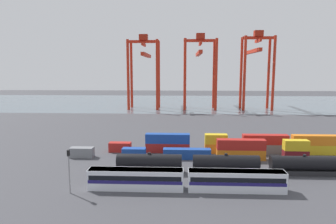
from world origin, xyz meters
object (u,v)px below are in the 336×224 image
Objects in this scene: shipping_container_14 at (314,149)px; gantry_crane_east at (256,61)px; gantry_crane_west at (144,63)px; passenger_train at (186,179)px; signal_mast at (69,166)px; shipping_container_12 at (265,149)px; freight_tank_row at (226,164)px; gantry_crane_central at (200,62)px; shipping_container_0 at (82,152)px.

gantry_crane_east is (6.47, 97.17, 26.15)m from shipping_container_14.
gantry_crane_east reaches higher than gantry_crane_west.
passenger_train is 21.73m from signal_mast.
shipping_container_12 is 13.24m from shipping_container_14.
gantry_crane_east is (32.61, 113.74, 25.32)m from freight_tank_row.
signal_mast reaches higher than passenger_train.
passenger_train is 126.46m from gantry_crane_central.
signal_mast is 51.99m from shipping_container_12.
gantry_crane_central is at bearing 89.80° from freight_tank_row.
gantry_crane_west reaches higher than shipping_container_12.
signal_mast is 63.41m from shipping_container_14.
gantry_crane_west is (-44.72, 96.84, 24.95)m from shipping_container_12.
gantry_crane_central reaches higher than shipping_container_0.
shipping_container_0 is (-26.75, 20.30, -0.84)m from passenger_train.
gantry_crane_central reaches higher than freight_tank_row.
freight_tank_row reaches higher than shipping_container_0.
freight_tank_row is 1.13× the size of gantry_crane_west.
gantry_crane_central is at bearing 85.72° from passenger_train.
signal_mast is at bearing -173.08° from passenger_train.
gantry_crane_west reaches higher than signal_mast.
gantry_crane_west is at bearing -179.71° from gantry_crane_east.
gantry_crane_central is at bearing 70.79° from shipping_container_0.
gantry_crane_east is at bearing 63.49° from signal_mast.
signal_mast reaches higher than shipping_container_0.
gantry_crane_east is (19.71, 97.17, 26.15)m from shipping_container_12.
shipping_container_0 is 48.88m from shipping_container_12.
shipping_container_14 is at bearing -59.10° from gantry_crane_west.
gantry_crane_central is (32.22, 0.64, 0.61)m from gantry_crane_west.
freight_tank_row reaches higher than shipping_container_12.
gantry_crane_central is at bearing 179.45° from gantry_crane_east.
signal_mast is 0.19× the size of gantry_crane_west.
signal_mast is 1.36× the size of shipping_container_0.
freight_tank_row is 5.86× the size of signal_mast.
shipping_container_12 is at bearing 180.00° from shipping_container_14.
shipping_container_0 is (-35.62, 10.68, -0.83)m from freight_tank_row.
signal_mast is 0.68× the size of shipping_container_14.
gantry_crane_central is (-12.51, 97.48, 25.55)m from shipping_container_12.
shipping_container_0 is at bearing -174.55° from shipping_container_14.
gantry_crane_east is at bearing 86.19° from shipping_container_14.
signal_mast is (-30.21, -12.21, 3.14)m from freight_tank_row.
freight_tank_row is 1.09× the size of gantry_crane_east.
shipping_container_14 is at bearing 5.45° from shipping_container_0.
gantry_crane_west is at bearing 105.67° from freight_tank_row.
passenger_train is 0.77× the size of freight_tank_row.
passenger_train is 33.59m from shipping_container_0.
shipping_container_0 is at bearing -123.51° from gantry_crane_east.
gantry_crane_central is at bearing 97.31° from shipping_container_12.
gantry_crane_east reaches higher than signal_mast.
gantry_crane_west is at bearing 87.88° from shipping_container_0.
passenger_train is at bearing -94.28° from gantry_crane_central.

